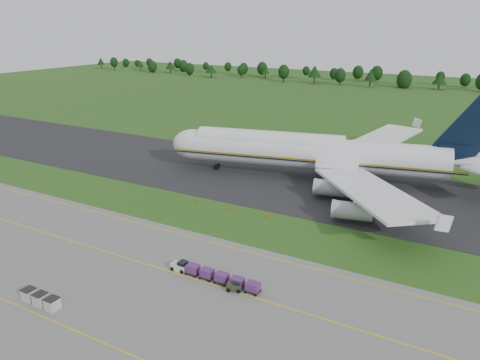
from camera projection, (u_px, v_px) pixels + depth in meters
The scene contains 10 objects.
ground at pixel (236, 222), 92.49m from camera, with size 600.00×600.00×0.00m, color #264F17.
apron at pixel (113, 309), 64.41m from camera, with size 300.00×52.00×0.06m, color slate.
taxiway at pixel (292, 182), 115.59m from camera, with size 300.00×40.00×0.08m, color black.
apron_markings at pixel (147, 285), 70.19m from camera, with size 300.00×30.20×0.01m.
tree_line at pixel (430, 80), 271.00m from camera, with size 523.66×21.89×11.58m.
aircraft at pixel (319, 153), 116.27m from camera, with size 83.26×79.07×23.32m.
baggage_train at pixel (213, 275), 71.28m from camera, with size 15.59×1.65×1.59m.
utility_cart at pixel (234, 287), 68.67m from camera, with size 2.46×1.91×1.19m.
uld_row at pixel (41, 299), 65.12m from camera, with size 6.54×1.74×1.72m.
edge_markers at pixel (230, 208), 98.67m from camera, with size 17.86×0.30×0.60m.
Camera 1 is at (42.37, -73.62, 37.52)m, focal length 35.00 mm.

